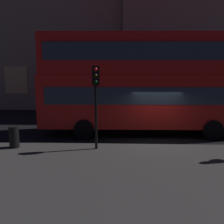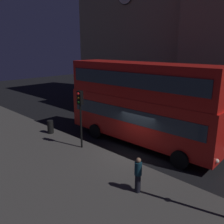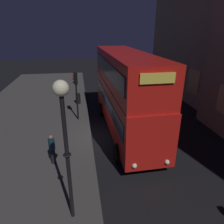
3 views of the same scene
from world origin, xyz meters
TOP-DOWN VIEW (x-y plane):
  - ground_plane at (0.00, 0.00)m, footprint 80.00×80.00m
  - sidewalk_slab at (0.00, -5.59)m, footprint 44.00×9.64m
  - building_with_clock at (-8.95, 13.70)m, footprint 14.14×9.53m
  - double_decker_bus at (-0.80, 1.69)m, footprint 11.05×3.03m
  - traffic_light_near_kerb at (-2.93, -1.64)m, footprint 0.35×0.38m
  - pedestrian at (2.72, -2.98)m, footprint 0.33×0.33m
  - litter_bin at (-6.72, -1.57)m, footprint 0.45×0.45m

SIDE VIEW (x-z plane):
  - ground_plane at x=0.00m, z-range 0.00..0.00m
  - sidewalk_slab at x=0.00m, z-range 0.00..0.12m
  - litter_bin at x=-6.72m, z-range 0.12..1.12m
  - pedestrian at x=2.72m, z-range 0.15..1.83m
  - traffic_light_near_kerb at x=-2.93m, z-range 0.95..4.69m
  - double_decker_bus at x=-0.80m, z-range 0.33..5.83m
  - building_with_clock at x=-8.95m, z-range 0.00..17.98m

